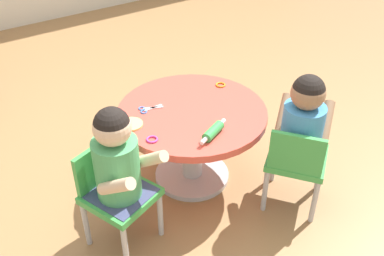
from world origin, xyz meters
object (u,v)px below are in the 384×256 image
craft_table (192,129)px  seated_child_left (117,158)px  child_chair_left (115,192)px  craft_scissors (147,109)px  rolling_pin (213,131)px  seated_child_right (303,121)px  child_chair_right (296,161)px

craft_table → seated_child_left: 0.62m
child_chair_left → seated_child_left: bearing=-69.9°
child_chair_left → seated_child_left: (0.01, -0.04, 0.23)m
craft_scissors → rolling_pin: bearing=-69.1°
seated_child_right → seated_child_left: bearing=163.7°
child_chair_right → craft_scissors: bearing=129.1°
rolling_pin → craft_scissors: rolling_pin is taller
child_chair_left → child_chair_right: 0.95m
child_chair_left → craft_scissors: bearing=40.2°
seated_child_right → craft_table: bearing=126.9°
craft_table → child_chair_right: (0.32, -0.50, -0.05)m
child_chair_right → seated_child_right: bearing=36.4°
seated_child_right → child_chair_right: bearing=-143.6°
craft_table → child_chair_left: size_ratio=1.53×
seated_child_right → child_chair_left: bearing=161.8°
rolling_pin → seated_child_right: bearing=-28.7°
child_chair_right → seated_child_right: size_ratio=1.05×
seated_child_left → child_chair_right: bearing=-18.2°
craft_table → seated_child_left: seated_child_left is taller
seated_child_left → child_chair_right: (0.87, -0.29, -0.23)m
child_chair_right → craft_table: bearing=123.0°
craft_table → craft_scissors: bearing=144.2°
craft_scissors → craft_table: bearing=-35.8°
child_chair_right → rolling_pin: size_ratio=2.45×
child_chair_right → craft_scissors: size_ratio=3.83×
craft_table → craft_scissors: craft_scissors is taller
child_chair_right → seated_child_right: 0.23m
child_chair_left → craft_scissors: child_chair_left is taller
child_chair_left → child_chair_right: same height
rolling_pin → child_chair_right: bearing=-33.4°
child_chair_left → seated_child_right: size_ratio=1.05×
child_chair_left → craft_table: bearing=16.7°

